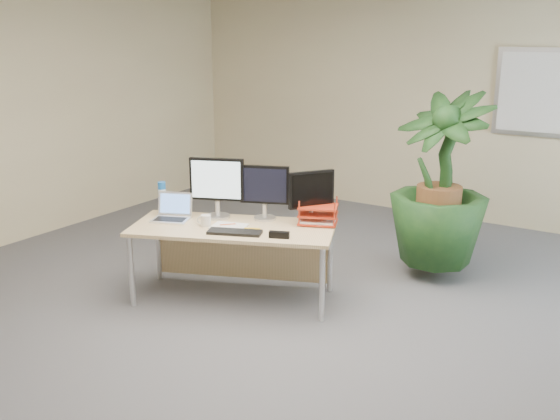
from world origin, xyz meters
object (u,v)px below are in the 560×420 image
Objects in this scene: laptop at (173,213)px; floor_plant at (439,198)px; monitor_left at (217,184)px; monitor_right at (265,189)px; desk at (236,238)px.

floor_plant is at bearing 39.38° from laptop.
monitor_left is at bearing 38.71° from laptop.
monitor_right is (-1.15, -1.08, 0.16)m from floor_plant.
floor_plant is at bearing 45.26° from desk.
monitor_right reaches higher than laptop.
floor_plant reaches higher than desk.
floor_plant is 3.94× the size of laptop.
monitor_right is at bearing -136.92° from floor_plant.
monitor_left reaches higher than monitor_right.
monitor_right is 0.82m from laptop.
desk is 0.59m from laptop.
monitor_left is at bearing -154.34° from monitor_right.
monitor_left reaches higher than laptop.
monitor_right is 1.22× the size of laptop.
floor_plant is 1.98m from monitor_left.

